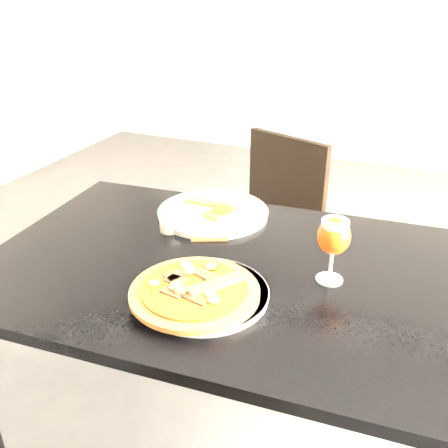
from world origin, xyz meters
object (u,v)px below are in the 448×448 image
at_px(pizza, 195,290).
at_px(chair_far, 267,232).
at_px(dining_table, 220,292).
at_px(beer_glass, 334,237).

bearing_deg(pizza, chair_far, 97.62).
relative_size(dining_table, chair_far, 1.48).
relative_size(dining_table, beer_glass, 7.62).
height_order(chair_far, pizza, chair_far).
height_order(chair_far, beer_glass, beer_glass).
relative_size(pizza, beer_glass, 1.79).
height_order(dining_table, pizza, pizza).
xyz_separation_m(dining_table, beer_glass, (0.27, 0.03, 0.21)).
bearing_deg(dining_table, beer_glass, 2.17).
bearing_deg(beer_glass, pizza, -142.58).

